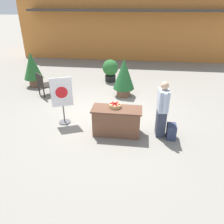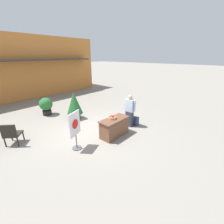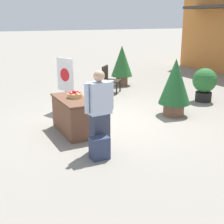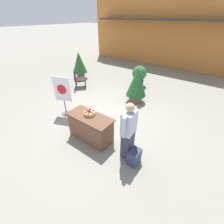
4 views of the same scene
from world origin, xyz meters
The scene contains 10 objects.
ground_plane centered at (0.00, 0.00, 0.00)m, with size 120.00×120.00×0.00m, color gray.
display_table centered at (0.33, -1.04, 0.40)m, with size 1.39×0.62×0.80m.
apple_basket centered at (0.27, -0.97, 0.86)m, with size 0.33×0.33×0.16m.
person_visitor centered at (1.57, -0.95, 0.81)m, with size 0.29×0.61×1.60m.
backpack centered at (1.87, -1.09, 0.21)m, with size 0.24×0.34×0.42m.
poster_board centered at (-1.37, -0.63, 0.83)m, with size 0.60×0.36×1.48m.
patio_chair centered at (-2.89, 1.44, 0.51)m, with size 0.78×0.78×0.93m.
potted_plant_near_left centered at (-0.48, 3.55, 0.59)m, with size 0.75×0.75×1.04m.
potted_plant_far_left centered at (0.29, 1.80, 0.84)m, with size 0.84×0.84×1.52m.
potted_plant_near_right centered at (-3.78, 2.43, 0.87)m, with size 0.82×0.82×1.52m.
Camera 3 is at (6.71, -3.27, 2.50)m, focal length 50.00 mm.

